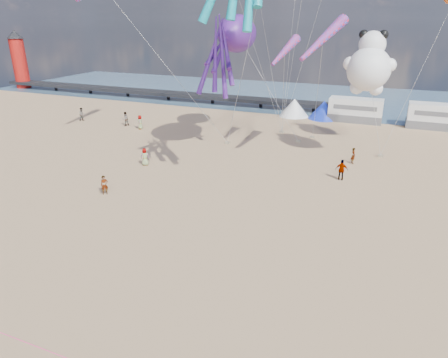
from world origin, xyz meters
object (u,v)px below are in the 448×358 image
(motorhome_0, at_px, (355,110))
(beachgoer_5, at_px, (353,156))
(kite_octopus_purple, at_px, (237,34))
(windsock_mid, at_px, (323,39))
(sandbag_a, at_px, (227,143))
(sandbag_c, at_px, (380,156))
(lighthouse, at_px, (20,64))
(beachgoer_3, at_px, (342,170))
(beachgoer_0, at_px, (145,157))
(motorhome_1, at_px, (437,116))
(sandbag_b, at_px, (298,141))
(sandbag_d, at_px, (312,137))
(beachgoer_6, at_px, (140,122))
(standing_person, at_px, (104,185))
(windsock_right, at_px, (285,51))
(kite_panda, at_px, (369,69))
(beachgoer_1, at_px, (125,119))
(tent_white, at_px, (294,107))
(beachgoer_7, at_px, (82,114))
(tent_blue, at_px, (324,110))
(sandbag_e, at_px, (282,132))

(motorhome_0, distance_m, beachgoer_5, 16.98)
(kite_octopus_purple, height_order, windsock_mid, kite_octopus_purple)
(sandbag_a, distance_m, sandbag_c, 15.46)
(lighthouse, xyz_separation_m, motorhome_0, (62.00, -4.00, -3.00))
(beachgoer_3, bearing_deg, beachgoer_0, 9.09)
(kite_octopus_purple, bearing_deg, sandbag_c, -22.06)
(beachgoer_3, bearing_deg, motorhome_1, -112.90)
(beachgoer_3, bearing_deg, sandbag_a, -26.58)
(sandbag_b, bearing_deg, kite_octopus_purple, -179.91)
(beachgoer_0, bearing_deg, sandbag_d, -160.20)
(beachgoer_3, bearing_deg, beachgoer_6, -18.52)
(standing_person, height_order, windsock_mid, windsock_mid)
(kite_octopus_purple, bearing_deg, windsock_right, -48.64)
(standing_person, bearing_deg, kite_panda, -1.32)
(lighthouse, height_order, sandbag_c, lighthouse)
(beachgoer_3, height_order, beachgoer_6, beachgoer_3)
(sandbag_b, bearing_deg, lighthouse, 164.39)
(beachgoer_6, height_order, sandbag_a, beachgoer_6)
(beachgoer_1, bearing_deg, sandbag_a, 102.59)
(lighthouse, distance_m, beachgoer_1, 39.90)
(tent_white, relative_size, beachgoer_3, 2.26)
(motorhome_1, distance_m, beachgoer_7, 44.49)
(tent_white, height_order, beachgoer_0, tent_white)
(beachgoer_7, bearing_deg, tent_blue, -42.38)
(tent_white, xyz_separation_m, sandbag_e, (0.70, -8.98, -1.09))
(standing_person, height_order, kite_panda, kite_panda)
(tent_white, bearing_deg, tent_blue, 0.00)
(beachgoer_3, relative_size, kite_octopus_purple, 0.18)
(sandbag_c, relative_size, sandbag_e, 1.00)
(sandbag_b, height_order, windsock_mid, windsock_mid)
(beachgoer_3, height_order, kite_panda, kite_panda)
(tent_white, xyz_separation_m, sandbag_b, (3.32, -12.01, -1.09))
(kite_panda, distance_m, windsock_right, 7.61)
(beachgoer_0, bearing_deg, beachgoer_3, 160.46)
(lighthouse, xyz_separation_m, sandbag_c, (65.83, -17.89, -4.39))
(beachgoer_3, relative_size, sandbag_e, 3.54)
(beachgoer_1, xyz_separation_m, sandbag_e, (18.91, 4.27, -0.76))
(beachgoer_5, distance_m, kite_panda, 7.72)
(beachgoer_7, relative_size, windsock_right, 0.39)
(tent_white, height_order, sandbag_d, tent_white)
(beachgoer_3, distance_m, beachgoer_5, 4.63)
(standing_person, xyz_separation_m, sandbag_d, (11.75, 21.49, -0.64))
(motorhome_0, bearing_deg, beachgoer_1, -153.18)
(lighthouse, relative_size, sandbag_b, 18.00)
(beachgoer_6, distance_m, sandbag_c, 27.44)
(beachgoer_3, height_order, sandbag_d, beachgoer_3)
(beachgoer_6, bearing_deg, sandbag_c, 72.95)
(tent_blue, bearing_deg, tent_white, 180.00)
(sandbag_b, xyz_separation_m, windsock_mid, (2.79, -6.52, 10.84))
(motorhome_0, relative_size, tent_white, 1.65)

